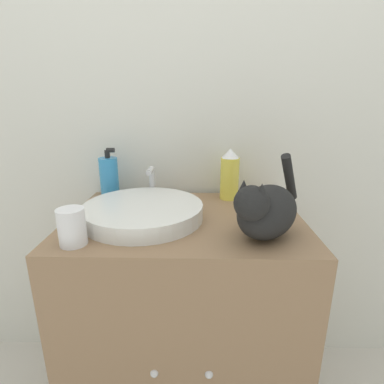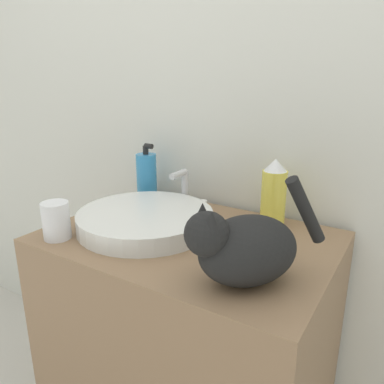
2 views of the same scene
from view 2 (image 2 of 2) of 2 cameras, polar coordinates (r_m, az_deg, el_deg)
The scene contains 8 objects.
wall_back at distance 1.24m, azimuth 7.74°, elevation 17.36°, with size 6.00×0.05×2.50m.
vanity_cabinet at distance 1.27m, azimuth -0.48°, elevation -23.84°, with size 0.78×0.56×0.82m.
sink_basin at distance 1.10m, azimuth -7.09°, elevation -4.17°, with size 0.39×0.39×0.05m.
faucet at distance 1.24m, azimuth -1.25°, elevation 0.02°, with size 0.16×0.09×0.13m.
cat at distance 0.79m, azimuth 7.81°, elevation -8.28°, with size 0.26×0.29×0.23m.
soap_bottle at distance 1.35m, azimuth -6.93°, elevation 2.50°, with size 0.07×0.07×0.20m.
spray_bottle at distance 1.12m, azimuth 12.34°, elevation -0.18°, with size 0.07×0.07×0.20m.
cup at distance 1.08m, azimuth -19.99°, elevation -4.11°, with size 0.07×0.07×0.10m.
Camera 2 is at (0.52, -0.53, 1.25)m, focal length 35.00 mm.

